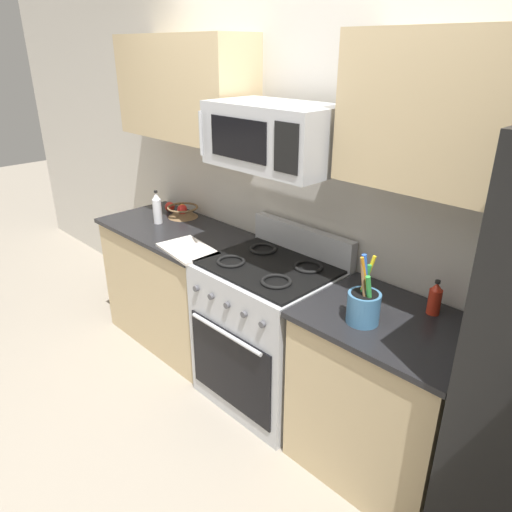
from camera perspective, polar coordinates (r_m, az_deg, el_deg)
The scene contains 14 objects.
ground_plane at distance 2.93m, azimuth -9.07°, elevation -22.03°, with size 16.00×16.00×0.00m, color gray.
wall_back at distance 2.91m, azimuth 7.07°, elevation 7.87°, with size 8.00×0.10×2.60m, color beige.
counter_left at distance 3.63m, azimuth -9.36°, elevation -3.29°, with size 1.13×0.64×0.91m.
range_oven at distance 2.98m, azimuth 1.52°, elevation -9.01°, with size 0.76×0.68×1.09m.
counter_right at distance 2.61m, azimuth 14.81°, elevation -15.93°, with size 0.83×0.64×0.91m.
microwave at distance 2.57m, azimuth 2.26°, elevation 14.15°, with size 0.73×0.44×0.33m.
upper_cabinets_left at distance 3.35m, azimuth -8.58°, elevation 19.26°, with size 1.12×0.34×0.65m.
upper_cabinets_right at distance 2.20m, azimuth 21.21°, elevation 15.73°, with size 0.82×0.34×0.65m.
utensil_crock at distance 2.26m, azimuth 12.74°, elevation -5.76°, with size 0.15×0.15×0.34m.
fruit_basket at distance 3.63m, azimuth -8.75°, elevation 5.34°, with size 0.23×0.23×0.10m.
apple_loose at distance 3.78m, azimuth -10.25°, elevation 5.81°, with size 0.08×0.08×0.08m, color red.
cutting_board at distance 3.03m, azimuth -8.14°, elevation 0.77°, with size 0.39×0.25×0.02m, color silver.
bottle_hot_sauce at distance 2.43m, azimuth 20.59°, elevation -4.79°, with size 0.06×0.06×0.18m.
bottle_vinegar at distance 3.52m, azimuth -11.73°, elevation 5.60°, with size 0.06×0.06×0.24m.
Camera 1 is at (1.74, -1.10, 2.09)m, focal length 33.49 mm.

